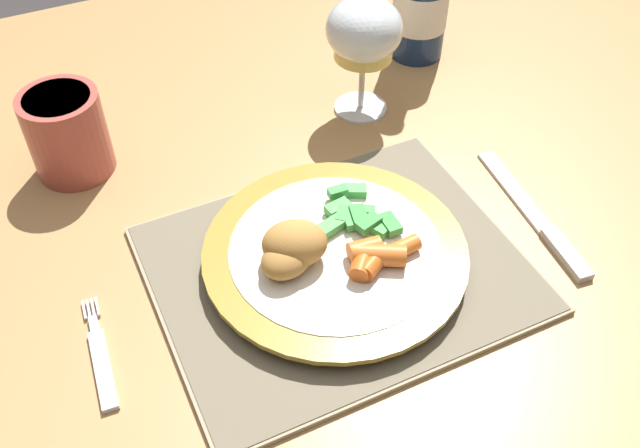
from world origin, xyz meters
TOP-DOWN VIEW (x-y plane):
  - dining_table at (0.00, 0.00)m, footprint 1.38×1.09m
  - placemat at (-0.00, -0.10)m, footprint 0.35×0.28m
  - dinner_plate at (-0.00, -0.09)m, footprint 0.26×0.26m
  - breaded_croquettes at (-0.04, -0.09)m, footprint 0.08×0.07m
  - green_beans_pile at (0.04, -0.06)m, footprint 0.08×0.08m
  - glazed_carrots at (0.03, -0.12)m, footprint 0.08×0.04m
  - fork at (-0.23, -0.10)m, footprint 0.02×0.12m
  - table_knife at (0.22, -0.13)m, footprint 0.04×0.20m
  - wine_glass at (0.14, 0.13)m, footprint 0.09×0.09m
  - drinking_cup at (-0.20, 0.17)m, footprint 0.09×0.09m

SIDE VIEW (x-z plane):
  - dining_table at x=0.00m, z-range 0.29..1.03m
  - fork at x=-0.23m, z-range 0.74..0.75m
  - table_knife at x=0.22m, z-range 0.74..0.75m
  - placemat at x=0.00m, z-range 0.74..0.75m
  - dinner_plate at x=0.00m, z-range 0.75..0.77m
  - green_beans_pile at x=0.04m, z-range 0.77..0.78m
  - glazed_carrots at x=0.03m, z-range 0.77..0.79m
  - breaded_croquettes at x=-0.04m, z-range 0.76..0.81m
  - drinking_cup at x=-0.20m, z-range 0.74..0.84m
  - wine_glass at x=0.14m, z-range 0.77..0.92m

